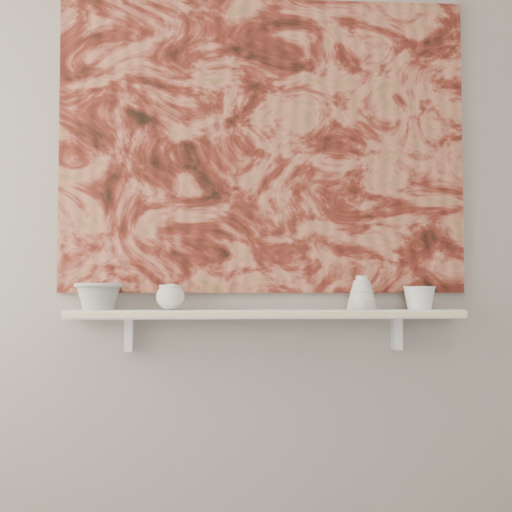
{
  "coord_description": "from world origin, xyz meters",
  "views": [
    {
      "loc": [
        -0.2,
        -1.03,
        1.0
      ],
      "look_at": [
        -0.04,
        1.49,
        1.12
      ],
      "focal_mm": 50.0,
      "sensor_mm": 36.0,
      "label": 1
    }
  ],
  "objects": [
    {
      "name": "wall_back",
      "position": [
        0.0,
        1.6,
        1.35
      ],
      "size": [
        3.6,
        0.0,
        3.6
      ],
      "primitive_type": "plane",
      "rotation": [
        1.57,
        0.0,
        0.0
      ],
      "color": "gray",
      "rests_on": "floor"
    },
    {
      "name": "bracket_left",
      "position": [
        -0.49,
        1.57,
        0.84
      ],
      "size": [
        0.03,
        0.06,
        0.12
      ],
      "primitive_type": "cube",
      "color": "white",
      "rests_on": "wall_back"
    },
    {
      "name": "bowl_white",
      "position": [
        0.56,
        1.51,
        0.97
      ],
      "size": [
        0.15,
        0.15,
        0.09
      ],
      "primitive_type": null,
      "rotation": [
        0.0,
        0.0,
        -0.32
      ],
      "color": "silver",
      "rests_on": "shelf"
    },
    {
      "name": "shelf_stripe",
      "position": [
        0.0,
        1.41,
        0.92
      ],
      "size": [
        1.4,
        0.01,
        0.02
      ],
      "primitive_type": "cube",
      "color": "beige",
      "rests_on": "shelf"
    },
    {
      "name": "shelf",
      "position": [
        0.0,
        1.51,
        0.92
      ],
      "size": [
        1.4,
        0.18,
        0.03
      ],
      "primitive_type": "cube",
      "color": "white",
      "rests_on": "wall_back"
    },
    {
      "name": "bracket_right",
      "position": [
        0.49,
        1.57,
        0.84
      ],
      "size": [
        0.03,
        0.06,
        0.12
      ],
      "primitive_type": "cube",
      "color": "white",
      "rests_on": "wall_back"
    },
    {
      "name": "cup_cream",
      "position": [
        -0.34,
        1.51,
        0.98
      ],
      "size": [
        0.12,
        0.12,
        0.09
      ],
      "primitive_type": null,
      "rotation": [
        0.0,
        0.0,
        0.28
      ],
      "color": "beige",
      "rests_on": "shelf"
    },
    {
      "name": "bowl_grey",
      "position": [
        -0.59,
        1.51,
        0.98
      ],
      "size": [
        0.21,
        0.21,
        0.1
      ],
      "primitive_type": null,
      "rotation": [
        0.0,
        0.0,
        -0.28
      ],
      "color": "gray",
      "rests_on": "shelf"
    },
    {
      "name": "house_motif",
      "position": [
        0.45,
        1.57,
        1.23
      ],
      "size": [
        0.09,
        0.0,
        0.08
      ],
      "primitive_type": "cube",
      "color": "black",
      "rests_on": "painting"
    },
    {
      "name": "painting",
      "position": [
        0.0,
        1.59,
        1.54
      ],
      "size": [
        1.5,
        0.02,
        1.1
      ],
      "primitive_type": "cube",
      "color": "maroon",
      "rests_on": "wall_back"
    },
    {
      "name": "bell_vessel",
      "position": [
        0.35,
        1.51,
        0.99
      ],
      "size": [
        0.12,
        0.12,
        0.12
      ],
      "primitive_type": null,
      "rotation": [
        0.0,
        0.0,
        -0.05
      ],
      "color": "beige",
      "rests_on": "shelf"
    }
  ]
}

